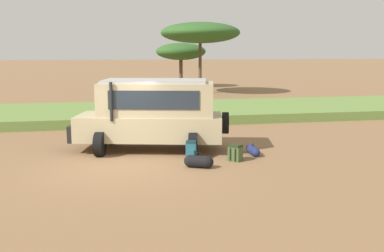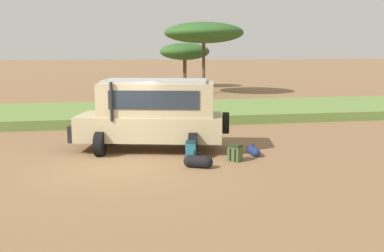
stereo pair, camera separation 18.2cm
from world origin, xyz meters
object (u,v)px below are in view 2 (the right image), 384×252
Objects in this scene: acacia_tree_left_mid at (185,52)px; acacia_tree_centre_back at (204,33)px; backpack_cluster_center at (235,153)px; duffel_bag_soft_canvas at (253,151)px; safari_vehicle at (153,113)px; duffel_bag_low_black_case at (198,162)px; backpack_beside_front_wheel at (191,151)px.

acacia_tree_centre_back reaches higher than acacia_tree_left_mid.
acacia_tree_left_mid is at bearing 83.44° from backpack_cluster_center.
duffel_bag_soft_canvas is at bearing -95.09° from acacia_tree_left_mid.
acacia_tree_centre_back is (3.68, 22.04, 4.53)m from backpack_cluster_center.
safari_vehicle is 3.03m from duffel_bag_low_black_case.
backpack_beside_front_wheel is at bearing 164.28° from backpack_cluster_center.
duffel_bag_low_black_case is (0.03, -0.97, -0.12)m from backpack_beside_front_wheel.
backpack_cluster_center is at bearing 24.50° from duffel_bag_low_black_case.
duffel_bag_low_black_case is at bearing -88.14° from backpack_beside_front_wheel.
acacia_tree_centre_back reaches higher than backpack_cluster_center.
acacia_tree_left_mid is at bearing 93.23° from acacia_tree_centre_back.
duffel_bag_low_black_case is at bearing -149.19° from duffel_bag_soft_canvas.
backpack_beside_front_wheel is 0.68× the size of duffel_bag_soft_canvas.
duffel_bag_low_black_case reaches higher than duffel_bag_soft_canvas.
backpack_cluster_center is 29.10m from acacia_tree_left_mid.
backpack_cluster_center is (2.35, -2.03, -1.04)m from safari_vehicle.
backpack_beside_front_wheel is at bearing 91.86° from duffel_bag_low_black_case.
duffel_bag_low_black_case is (1.04, -2.62, -1.11)m from safari_vehicle.
acacia_tree_left_mid reaches higher than duffel_bag_low_black_case.
backpack_beside_front_wheel is 2.17m from duffel_bag_soft_canvas.
backpack_beside_front_wheel is 0.74× the size of duffel_bag_low_black_case.
backpack_beside_front_wheel is at bearing -99.29° from acacia_tree_left_mid.
backpack_cluster_center is 22.80m from acacia_tree_centre_back.
safari_vehicle is at bearing -101.95° from acacia_tree_left_mid.
backpack_cluster_center is 1.05m from duffel_bag_soft_canvas.
acacia_tree_centre_back is (4.99, 22.63, 4.60)m from duffel_bag_low_black_case.
safari_vehicle is 2.18m from backpack_beside_front_wheel.
safari_vehicle is 0.81× the size of acacia_tree_centre_back.
acacia_tree_left_mid reaches higher than backpack_cluster_center.
acacia_tree_left_mid is (3.31, 28.75, 3.06)m from backpack_cluster_center.
backpack_beside_front_wheel is 0.09× the size of acacia_tree_centre_back.
acacia_tree_left_mid is 0.69× the size of acacia_tree_centre_back.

